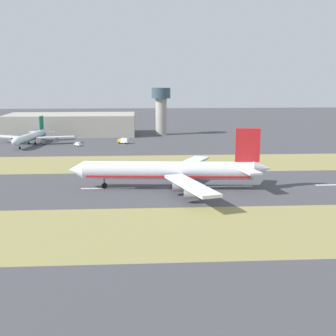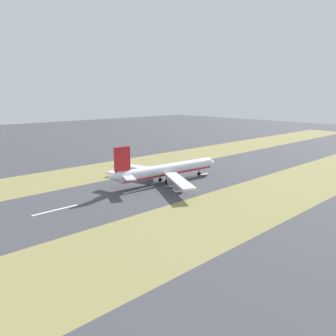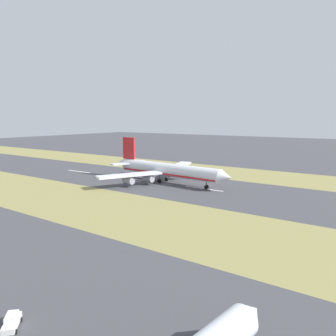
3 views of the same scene
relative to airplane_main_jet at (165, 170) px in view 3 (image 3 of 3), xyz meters
name	(u,v)px [view 3 (image 3 of 3)]	position (x,y,z in m)	size (l,w,h in m)	color
ground_plane	(167,184)	(1.97, 2.81, -6.02)	(800.00, 800.00, 0.00)	#424247
grass_median_west	(212,171)	(-43.03, 2.81, -6.02)	(40.00, 600.00, 0.01)	olive
grass_median_east	(94,205)	(46.97, 2.81, -6.02)	(40.00, 600.00, 0.01)	olive
centreline_dash_near	(79,171)	(1.97, -58.10, -6.01)	(1.20, 18.00, 0.01)	silver
centreline_dash_mid	(133,179)	(1.97, -18.10, -6.01)	(1.20, 18.00, 0.01)	silver
centreline_dash_far	(204,189)	(1.97, 21.90, -6.01)	(1.20, 18.00, 0.01)	silver
airplane_main_jet	(165,170)	(0.00, 0.00, 0.00)	(63.88, 67.22, 20.20)	silver
apron_car	(12,322)	(100.67, 44.14, -5.02)	(4.38, 4.39, 2.03)	white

